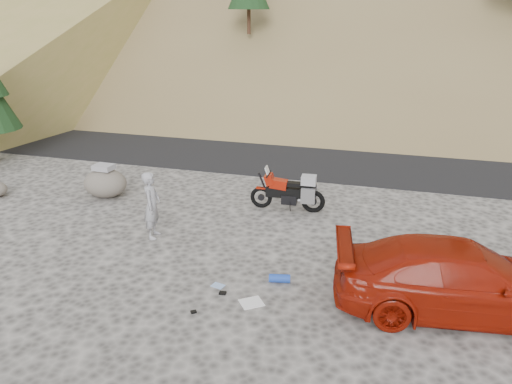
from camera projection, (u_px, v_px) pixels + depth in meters
The scene contains 13 objects.
ground at pixel (239, 253), 11.72m from camera, with size 140.00×140.00×0.00m, color #3E3B39.
road at pixel (309, 152), 19.82m from camera, with size 120.00×7.00×0.05m, color black.
motorcycle at pixel (291, 192), 13.99m from camera, with size 2.14×0.69×1.27m.
man at pixel (154, 236), 12.55m from camera, with size 0.62×0.41×1.70m, color #98989D.
red_car at pixel (456, 310), 9.50m from camera, with size 1.90×4.67×1.36m, color maroon.
boulder at pixel (105, 182), 15.04m from camera, with size 1.55×1.41×1.03m.
gear_white_cloth at pixel (251, 303), 9.73m from camera, with size 0.43×0.38×0.01m, color white.
gear_blue_mat at pixel (280, 278), 10.43m from camera, with size 0.18×0.18×0.45m, color #1C40A9.
gear_bottle at pixel (336, 280), 10.29m from camera, with size 0.09×0.09×0.25m, color #1C40A9.
gear_funnel at pixel (340, 290), 10.02m from camera, with size 0.13×0.13×0.17m, color #A91C0B.
gear_glove_a at pixel (223, 293), 10.03m from camera, with size 0.14×0.10×0.04m, color black.
gear_glove_b at pixel (194, 312), 9.42m from camera, with size 0.11×0.08×0.04m, color black.
gear_blue_cloth at pixel (218, 286), 10.32m from camera, with size 0.26×0.19×0.01m, color #8BA8D7.
Camera 1 is at (3.30, -9.96, 5.43)m, focal length 35.00 mm.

